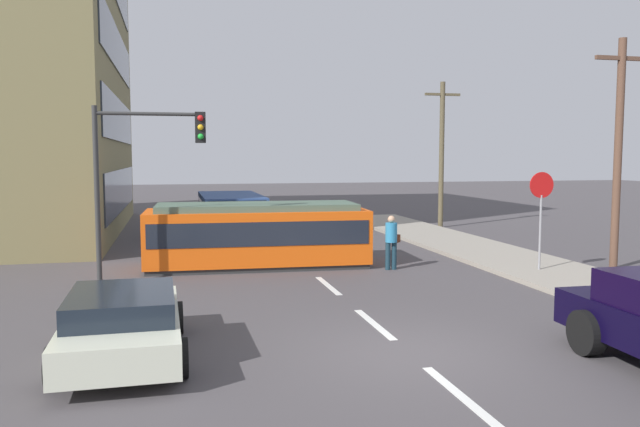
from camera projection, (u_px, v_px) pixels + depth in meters
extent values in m
plane|color=#494447|center=(299.00, 262.00, 20.85)|extent=(120.00, 120.00, 0.00)
cube|color=gray|center=(553.00, 273.00, 18.50)|extent=(3.20, 36.00, 0.14)
cube|color=silver|center=(459.00, 394.00, 9.21)|extent=(0.16, 2.40, 0.01)
cube|color=silver|center=(374.00, 324.00, 13.09)|extent=(0.16, 2.40, 0.01)
cube|color=silver|center=(328.00, 286.00, 16.97)|extent=(0.16, 2.40, 0.01)
cube|color=silver|center=(273.00, 240.00, 26.16)|extent=(0.16, 2.40, 0.01)
cube|color=silver|center=(255.00, 225.00, 31.98)|extent=(0.16, 2.40, 0.01)
cube|color=#2D3847|center=(122.00, 190.00, 29.39)|extent=(0.06, 15.18, 1.92)
cube|color=#2D3847|center=(120.00, 121.00, 29.10)|extent=(0.06, 15.18, 1.92)
cube|color=#2D3847|center=(118.00, 50.00, 28.81)|extent=(0.06, 15.18, 1.92)
cube|color=#EE5510|center=(257.00, 236.00, 19.92)|extent=(7.00, 2.81, 1.65)
cube|color=#2D2D2D|center=(257.00, 264.00, 20.00)|extent=(6.86, 2.68, 0.15)
cube|color=#4B6352|center=(257.00, 207.00, 19.84)|extent=(6.30, 2.41, 0.20)
cube|color=#1E232D|center=(257.00, 229.00, 19.91)|extent=(6.73, 2.84, 0.73)
cube|color=#304F8D|center=(231.00, 212.00, 27.28)|extent=(2.53, 5.78, 1.53)
cube|color=black|center=(238.00, 212.00, 24.52)|extent=(2.25, 0.13, 0.92)
cube|color=black|center=(231.00, 206.00, 27.26)|extent=(2.57, 4.91, 0.61)
cylinder|color=black|center=(235.00, 231.00, 25.55)|extent=(2.56, 0.91, 0.90)
cylinder|color=black|center=(227.00, 222.00, 29.12)|extent=(2.56, 0.91, 0.90)
cylinder|color=#183340|center=(388.00, 256.00, 19.34)|extent=(0.16, 0.16, 0.85)
cylinder|color=#183340|center=(394.00, 256.00, 19.38)|extent=(0.16, 0.16, 0.85)
cylinder|color=teal|center=(391.00, 232.00, 19.29)|extent=(0.36, 0.36, 0.60)
sphere|color=tan|center=(391.00, 219.00, 19.26)|extent=(0.22, 0.22, 0.22)
cube|color=#5B2613|center=(397.00, 239.00, 19.41)|extent=(0.22, 0.21, 0.24)
cylinder|color=black|center=(586.00, 333.00, 11.03)|extent=(0.29, 0.80, 0.80)
cube|color=beige|center=(123.00, 328.00, 10.87)|extent=(1.93, 4.27, 0.55)
cube|color=black|center=(122.00, 303.00, 10.68)|extent=(1.76, 2.36, 0.40)
cylinder|color=black|center=(76.00, 324.00, 11.89)|extent=(0.23, 0.64, 0.64)
cylinder|color=black|center=(177.00, 318.00, 12.35)|extent=(0.23, 0.64, 0.64)
cylinder|color=black|center=(53.00, 368.00, 9.43)|extent=(0.23, 0.64, 0.64)
cylinder|color=black|center=(181.00, 358.00, 9.89)|extent=(0.23, 0.64, 0.64)
cylinder|color=gray|center=(540.00, 232.00, 18.56)|extent=(0.07, 0.07, 2.20)
cylinder|color=red|center=(542.00, 185.00, 18.43)|extent=(0.76, 0.04, 0.76)
cylinder|color=#333333|center=(97.00, 197.00, 16.77)|extent=(0.14, 0.14, 4.81)
cylinder|color=#333333|center=(148.00, 114.00, 16.88)|extent=(2.74, 0.10, 0.10)
cube|color=black|center=(200.00, 127.00, 17.22)|extent=(0.28, 0.24, 0.84)
sphere|color=red|center=(200.00, 118.00, 17.08)|extent=(0.16, 0.16, 0.16)
sphere|color=gold|center=(201.00, 127.00, 17.10)|extent=(0.16, 0.16, 0.16)
sphere|color=green|center=(201.00, 137.00, 17.12)|extent=(0.16, 0.16, 0.16)
cylinder|color=brown|center=(618.00, 155.00, 19.20)|extent=(0.24, 0.24, 7.02)
cube|color=brown|center=(622.00, 58.00, 18.94)|extent=(1.80, 0.12, 0.12)
cylinder|color=brown|center=(442.00, 155.00, 30.55)|extent=(0.24, 0.24, 7.04)
cube|color=brown|center=(443.00, 94.00, 30.28)|extent=(1.80, 0.12, 0.12)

